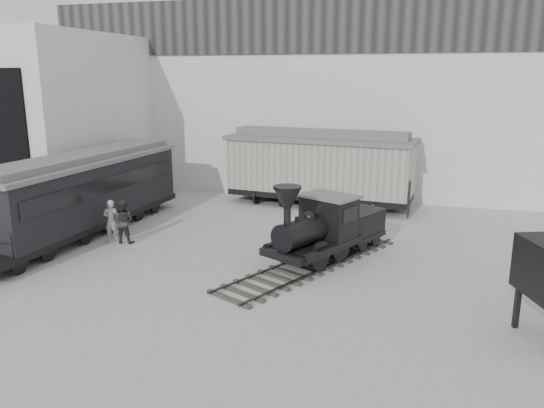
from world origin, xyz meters
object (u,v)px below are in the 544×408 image
(passenger_coach, at_px, (84,193))
(visitor_a, at_px, (111,221))
(boxcar, at_px, (320,166))
(visitor_b, at_px, (123,221))
(locomotive, at_px, (324,232))

(passenger_coach, relative_size, visitor_a, 6.97)
(boxcar, relative_size, visitor_b, 5.56)
(passenger_coach, xyz_separation_m, visitor_b, (2.31, -0.78, -0.92))
(boxcar, xyz_separation_m, passenger_coach, (-9.04, -7.95, -0.31))
(boxcar, xyz_separation_m, visitor_b, (-6.73, -8.73, -1.22))
(locomotive, distance_m, passenger_coach, 10.86)
(visitor_a, bearing_deg, boxcar, -145.42)
(locomotive, relative_size, visitor_b, 4.77)
(boxcar, bearing_deg, visitor_a, -123.44)
(locomotive, distance_m, visitor_a, 9.10)
(passenger_coach, distance_m, visitor_b, 2.60)
(visitor_a, height_order, visitor_b, visitor_b)
(visitor_b, bearing_deg, locomotive, 172.98)
(boxcar, bearing_deg, visitor_b, -120.94)
(boxcar, bearing_deg, locomotive, -71.78)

